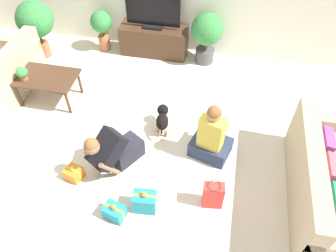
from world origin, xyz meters
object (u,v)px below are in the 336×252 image
Objects in this scene: gift_box_c at (145,202)px; tv_console at (154,41)px; dog at (162,118)px; sofa_right at (325,185)px; potted_plant_corner_left at (35,21)px; coffee_table at (47,79)px; potted_plant_back_left at (102,25)px; gift_box_b at (114,212)px; tabletop_plant at (22,73)px; tv at (153,10)px; gift_bag_a at (213,195)px; potted_plant_back_right at (207,33)px; gift_box_a at (74,173)px; person_kneeling at (113,150)px; person_sitting at (211,138)px.

tv_console is at bearing 101.20° from gift_box_c.
dog reaches higher than gift_box_c.
sofa_right is 1.78× the size of potted_plant_corner_left.
sofa_right is 2.00× the size of coffee_table.
potted_plant_back_left is 2.69× the size of gift_box_b.
tv_console is 5.46× the size of tabletop_plant.
tv is (0.00, 0.00, 0.60)m from tv_console.
potted_plant_back_right is at bearing 99.08° from gift_bag_a.
sofa_right reaches higher than gift_box_a.
gift_box_c is (0.33, 0.18, 0.05)m from gift_box_b.
person_kneeling is (0.09, -2.66, 0.07)m from tv_console.
person_sitting is at bearing 23.84° from gift_box_a.
coffee_table is 1.79m from person_kneeling.
coffee_table is 1.70m from gift_box_a.
gift_box_b is at bearing -151.26° from gift_box_c.
person_sitting is at bearing -13.23° from coffee_table.
tv_console is 1.31× the size of potted_plant_back_right.
dog is at bearing -8.26° from person_sitting.
person_kneeling is (-2.63, -0.03, 0.04)m from sofa_right.
person_sitting is at bearing 145.87° from dog.
gift_box_b is at bearing -160.62° from gift_bag_a.
person_sitting reaches higher than tv_console.
person_kneeling is at bearing -37.12° from coffee_table.
gift_box_c is at bearing -33.52° from tabletop_plant.
sofa_right is 4.19m from coffee_table.
gift_box_b is at bearing -51.58° from potted_plant_corner_left.
potted_plant_back_right reaches higher than person_kneeling.
gift_box_c is (0.55, -0.54, -0.20)m from person_kneeling.
tabletop_plant reaches higher than gift_box_b.
tv_console is at bearing 49.87° from coffee_table.
gift_box_a is at bearing -114.86° from potted_plant_back_right.
tv reaches higher than potted_plant_corner_left.
gift_bag_a is 1.91× the size of tabletop_plant.
person_kneeling is at bearing -29.20° from tabletop_plant.
sofa_right reaches higher than tabletop_plant.
tv is at bearing -43.03° from person_sitting.
person_sitting is 0.82m from dog.
tv_console is 1.27× the size of tv.
potted_plant_corner_left is 4.75× the size of tabletop_plant.
potted_plant_corner_left is at bearing -166.52° from tv.
tv is 3.08m from gift_box_a.
tv reaches higher than person_kneeling.
sofa_right is 8.44× the size of tabletop_plant.
potted_plant_back_left is 3.47× the size of tabletop_plant.
gift_box_b is at bearing -69.17° from potted_plant_back_left.
person_sitting reaches higher than potted_plant_back_left.
gift_box_a is at bearing 39.31° from dog.
potted_plant_back_left is at bearing -177.02° from tv.
dog is at bearing 80.32° from gift_box_b.
person_sitting is 0.80m from gift_bag_a.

